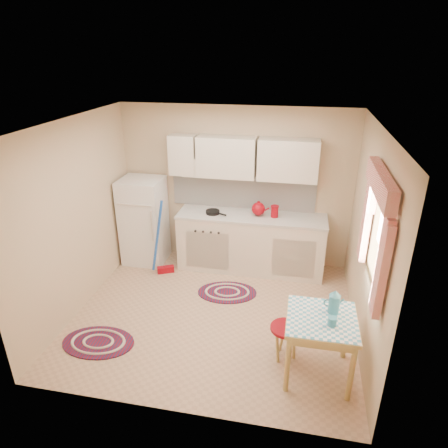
{
  "coord_description": "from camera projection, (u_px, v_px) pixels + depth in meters",
  "views": [
    {
      "loc": [
        0.98,
        -4.28,
        3.26
      ],
      "look_at": [
        0.09,
        0.25,
        1.21
      ],
      "focal_mm": 32.0,
      "sensor_mm": 36.0,
      "label": 1
    }
  ],
  "objects": [
    {
      "name": "room_shell",
      "position": [
        229.0,
        196.0,
        4.87
      ],
      "size": [
        3.64,
        3.6,
        2.52
      ],
      "color": "tan",
      "rests_on": "ground"
    },
    {
      "name": "fridge",
      "position": [
        144.0,
        221.0,
        6.42
      ],
      "size": [
        0.65,
        0.6,
        1.4
      ],
      "primitive_type": "cube",
      "color": "white",
      "rests_on": "ground"
    },
    {
      "name": "broom",
      "position": [
        164.0,
        238.0,
        6.07
      ],
      "size": [
        0.3,
        0.23,
        1.2
      ],
      "primitive_type": null,
      "rotation": [
        0.0,
        0.0,
        0.43
      ],
      "color": "blue",
      "rests_on": "ground"
    },
    {
      "name": "base_cabinets",
      "position": [
        251.0,
        243.0,
        6.26
      ],
      "size": [
        2.25,
        0.6,
        0.88
      ],
      "primitive_type": "cube",
      "color": "beige",
      "rests_on": "ground"
    },
    {
      "name": "countertop",
      "position": [
        252.0,
        216.0,
        6.08
      ],
      "size": [
        2.27,
        0.62,
        0.04
      ],
      "primitive_type": "cube",
      "color": "beige",
      "rests_on": "base_cabinets"
    },
    {
      "name": "frying_pan",
      "position": [
        213.0,
        212.0,
        6.12
      ],
      "size": [
        0.28,
        0.28,
        0.05
      ],
      "primitive_type": "cylinder",
      "rotation": [
        0.0,
        0.0,
        -0.4
      ],
      "color": "black",
      "rests_on": "countertop"
    },
    {
      "name": "red_kettle",
      "position": [
        258.0,
        209.0,
        6.01
      ],
      "size": [
        0.23,
        0.21,
        0.22
      ],
      "primitive_type": null,
      "rotation": [
        0.0,
        0.0,
        -0.05
      ],
      "color": "maroon",
      "rests_on": "countertop"
    },
    {
      "name": "red_canister",
      "position": [
        275.0,
        212.0,
        5.98
      ],
      "size": [
        0.11,
        0.11,
        0.16
      ],
      "primitive_type": "cylinder",
      "rotation": [
        0.0,
        0.0,
        -0.01
      ],
      "color": "maroon",
      "rests_on": "countertop"
    },
    {
      "name": "table",
      "position": [
        319.0,
        346.0,
        4.23
      ],
      "size": [
        0.72,
        0.72,
        0.72
      ],
      "primitive_type": "cube",
      "color": "tan",
      "rests_on": "ground"
    },
    {
      "name": "stool",
      "position": [
        285.0,
        342.0,
        4.51
      ],
      "size": [
        0.42,
        0.42,
        0.42
      ],
      "primitive_type": "cylinder",
      "rotation": [
        0.0,
        0.0,
        0.27
      ],
      "color": "maroon",
      "rests_on": "ground"
    },
    {
      "name": "coffee_pot",
      "position": [
        334.0,
        301.0,
        4.11
      ],
      "size": [
        0.15,
        0.13,
        0.29
      ],
      "primitive_type": null,
      "rotation": [
        0.0,
        0.0,
        -0.02
      ],
      "color": "teal",
      "rests_on": "table"
    },
    {
      "name": "mug",
      "position": [
        332.0,
        322.0,
        3.95
      ],
      "size": [
        0.1,
        0.1,
        0.1
      ],
      "primitive_type": "cylinder",
      "rotation": [
        0.0,
        0.0,
        -0.13
      ],
      "color": "teal",
      "rests_on": "table"
    },
    {
      "name": "rug_center",
      "position": [
        227.0,
        292.0,
        5.78
      ],
      "size": [
        0.93,
        0.69,
        0.02
      ],
      "primitive_type": null,
      "rotation": [
        0.0,
        0.0,
        0.15
      ],
      "color": "maroon",
      "rests_on": "ground"
    },
    {
      "name": "rug_left",
      "position": [
        98.0,
        342.0,
        4.8
      ],
      "size": [
        0.91,
        0.62,
        0.02
      ],
      "primitive_type": null,
      "rotation": [
        0.0,
        0.0,
        0.04
      ],
      "color": "maroon",
      "rests_on": "ground"
    }
  ]
}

